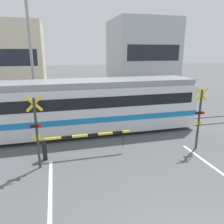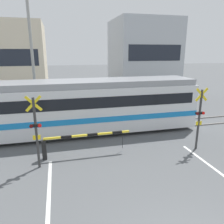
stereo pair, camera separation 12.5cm
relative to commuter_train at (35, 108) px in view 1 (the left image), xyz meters
name	(u,v)px [view 1 (the left image)]	position (x,y,z in m)	size (l,w,h in m)	color
rail_track_near	(109,133)	(4.30, -0.72, -1.72)	(50.00, 0.10, 0.08)	gray
rail_track_far	(104,126)	(4.30, 0.72, -1.72)	(50.00, 0.10, 0.08)	gray
commuter_train	(35,108)	(0.00, 0.00, 0.00)	(19.75, 2.85, 3.29)	silver
crossing_barrier_near	(71,141)	(1.79, -3.20, -0.96)	(4.29, 0.20, 1.09)	black
crossing_barrier_far	(129,106)	(6.81, 2.78, -0.96)	(4.29, 0.20, 1.09)	black
crossing_signal_left	(37,129)	(0.35, -3.91, 0.03)	(0.68, 0.15, 3.25)	#333333
crossing_signal_right	(199,116)	(8.25, -3.91, 0.03)	(0.68, 0.15, 3.25)	#333333
building_left_of_street	(16,60)	(-2.85, 13.76, 2.22)	(6.11, 7.42, 7.97)	beige
building_right_of_street	(141,56)	(12.12, 13.76, 2.61)	(7.44, 7.42, 8.74)	#B2B7BC
utility_pole_streetside	(31,58)	(-0.40, 5.28, 2.73)	(0.22, 0.22, 8.98)	gray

